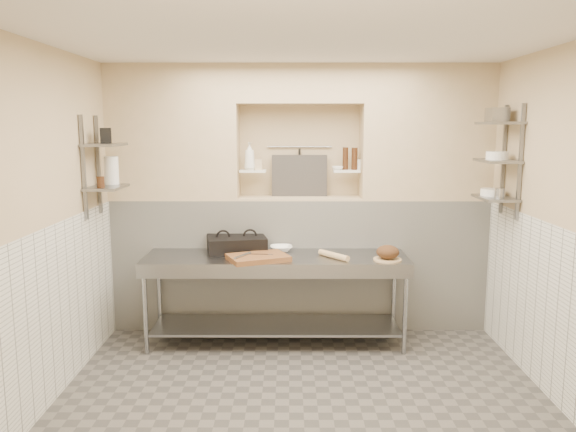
{
  "coord_description": "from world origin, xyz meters",
  "views": [
    {
      "loc": [
        -0.11,
        -4.22,
        2.17
      ],
      "look_at": [
        -0.12,
        0.9,
        1.35
      ],
      "focal_mm": 35.0,
      "sensor_mm": 36.0,
      "label": 1
    }
  ],
  "objects_px": {
    "jug_left": "(112,170)",
    "bowl_alcove": "(338,168)",
    "cutting_board": "(258,258)",
    "panini_press": "(237,244)",
    "mixing_bowl": "(281,248)",
    "bottle_soap": "(250,156)",
    "bread_loaf": "(388,252)",
    "prep_table": "(276,282)",
    "rolling_pin": "(334,255)"
  },
  "relations": [
    {
      "from": "mixing_bowl",
      "to": "cutting_board",
      "type": "bearing_deg",
      "value": -118.89
    },
    {
      "from": "bread_loaf",
      "to": "jug_left",
      "type": "bearing_deg",
      "value": 175.73
    },
    {
      "from": "prep_table",
      "to": "bowl_alcove",
      "type": "height_order",
      "value": "bowl_alcove"
    },
    {
      "from": "bottle_soap",
      "to": "bowl_alcove",
      "type": "xyz_separation_m",
      "value": [
        0.93,
        0.03,
        -0.13
      ]
    },
    {
      "from": "cutting_board",
      "to": "bread_loaf",
      "type": "relative_size",
      "value": 2.52
    },
    {
      "from": "panini_press",
      "to": "cutting_board",
      "type": "bearing_deg",
      "value": -67.92
    },
    {
      "from": "panini_press",
      "to": "mixing_bowl",
      "type": "bearing_deg",
      "value": -7.9
    },
    {
      "from": "rolling_pin",
      "to": "bowl_alcove",
      "type": "height_order",
      "value": "bowl_alcove"
    },
    {
      "from": "rolling_pin",
      "to": "jug_left",
      "type": "xyz_separation_m",
      "value": [
        -2.16,
        0.12,
        0.82
      ]
    },
    {
      "from": "cutting_board",
      "to": "bottle_soap",
      "type": "distance_m",
      "value": 1.17
    },
    {
      "from": "panini_press",
      "to": "cutting_board",
      "type": "distance_m",
      "value": 0.44
    },
    {
      "from": "bread_loaf",
      "to": "bowl_alcove",
      "type": "distance_m",
      "value": 1.13
    },
    {
      "from": "panini_press",
      "to": "bottle_soap",
      "type": "bearing_deg",
      "value": 58.76
    },
    {
      "from": "cutting_board",
      "to": "bottle_soap",
      "type": "height_order",
      "value": "bottle_soap"
    },
    {
      "from": "panini_press",
      "to": "prep_table",
      "type": "bearing_deg",
      "value": -38.42
    },
    {
      "from": "rolling_pin",
      "to": "bread_loaf",
      "type": "xyz_separation_m",
      "value": [
        0.51,
        -0.08,
        0.05
      ]
    },
    {
      "from": "bottle_soap",
      "to": "bowl_alcove",
      "type": "height_order",
      "value": "bottle_soap"
    },
    {
      "from": "bread_loaf",
      "to": "rolling_pin",
      "type": "bearing_deg",
      "value": 171.16
    },
    {
      "from": "cutting_board",
      "to": "bread_loaf",
      "type": "distance_m",
      "value": 1.24
    },
    {
      "from": "panini_press",
      "to": "bread_loaf",
      "type": "xyz_separation_m",
      "value": [
        1.48,
        -0.37,
        0.0
      ]
    },
    {
      "from": "mixing_bowl",
      "to": "bowl_alcove",
      "type": "relative_size",
      "value": 1.91
    },
    {
      "from": "bottle_soap",
      "to": "bowl_alcove",
      "type": "distance_m",
      "value": 0.94
    },
    {
      "from": "rolling_pin",
      "to": "bottle_soap",
      "type": "height_order",
      "value": "bottle_soap"
    },
    {
      "from": "cutting_board",
      "to": "panini_press",
      "type": "bearing_deg",
      "value": 123.02
    },
    {
      "from": "mixing_bowl",
      "to": "bowl_alcove",
      "type": "bearing_deg",
      "value": 28.66
    },
    {
      "from": "bottle_soap",
      "to": "bowl_alcove",
      "type": "relative_size",
      "value": 2.41
    },
    {
      "from": "panini_press",
      "to": "jug_left",
      "type": "height_order",
      "value": "jug_left"
    },
    {
      "from": "prep_table",
      "to": "cutting_board",
      "type": "distance_m",
      "value": 0.36
    },
    {
      "from": "jug_left",
      "to": "bowl_alcove",
      "type": "bearing_deg",
      "value": 13.1
    },
    {
      "from": "panini_press",
      "to": "bottle_soap",
      "type": "height_order",
      "value": "bottle_soap"
    },
    {
      "from": "bowl_alcove",
      "to": "panini_press",
      "type": "bearing_deg",
      "value": -161.61
    },
    {
      "from": "mixing_bowl",
      "to": "bread_loaf",
      "type": "xyz_separation_m",
      "value": [
        1.03,
        -0.4,
        0.05
      ]
    },
    {
      "from": "panini_press",
      "to": "bread_loaf",
      "type": "relative_size",
      "value": 2.99
    },
    {
      "from": "bowl_alcove",
      "to": "jug_left",
      "type": "distance_m",
      "value": 2.3
    },
    {
      "from": "jug_left",
      "to": "bottle_soap",
      "type": "bearing_deg",
      "value": 20.64
    },
    {
      "from": "mixing_bowl",
      "to": "rolling_pin",
      "type": "bearing_deg",
      "value": -31.56
    },
    {
      "from": "prep_table",
      "to": "panini_press",
      "type": "height_order",
      "value": "panini_press"
    },
    {
      "from": "prep_table",
      "to": "bowl_alcove",
      "type": "distance_m",
      "value": 1.39
    },
    {
      "from": "prep_table",
      "to": "mixing_bowl",
      "type": "bearing_deg",
      "value": 77.43
    },
    {
      "from": "bread_loaf",
      "to": "prep_table",
      "type": "bearing_deg",
      "value": 171.5
    },
    {
      "from": "prep_table",
      "to": "rolling_pin",
      "type": "relative_size",
      "value": 6.71
    },
    {
      "from": "cutting_board",
      "to": "bread_loaf",
      "type": "xyz_separation_m",
      "value": [
        1.24,
        -0.0,
        0.06
      ]
    },
    {
      "from": "mixing_bowl",
      "to": "bottle_soap",
      "type": "xyz_separation_m",
      "value": [
        -0.34,
        0.3,
        0.93
      ]
    },
    {
      "from": "rolling_pin",
      "to": "bowl_alcove",
      "type": "relative_size",
      "value": 3.21
    },
    {
      "from": "panini_press",
      "to": "jug_left",
      "type": "relative_size",
      "value": 2.42
    },
    {
      "from": "prep_table",
      "to": "bread_loaf",
      "type": "bearing_deg",
      "value": -8.5
    },
    {
      "from": "prep_table",
      "to": "cutting_board",
      "type": "xyz_separation_m",
      "value": [
        -0.16,
        -0.16,
        0.28
      ]
    },
    {
      "from": "prep_table",
      "to": "bread_loaf",
      "type": "xyz_separation_m",
      "value": [
        1.08,
        -0.16,
        0.34
      ]
    },
    {
      "from": "panini_press",
      "to": "bread_loaf",
      "type": "bearing_deg",
      "value": -25.0
    },
    {
      "from": "mixing_bowl",
      "to": "jug_left",
      "type": "bearing_deg",
      "value": -173.21
    }
  ]
}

